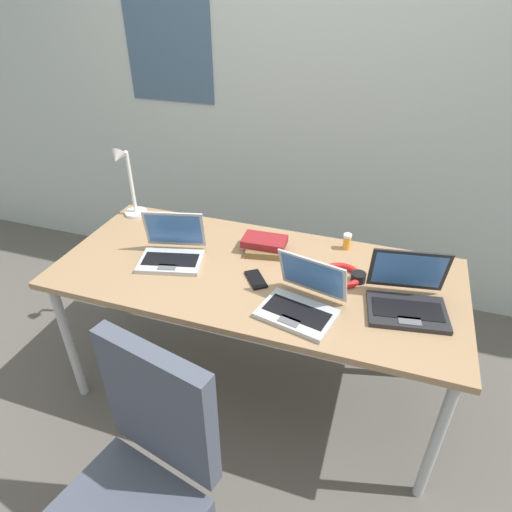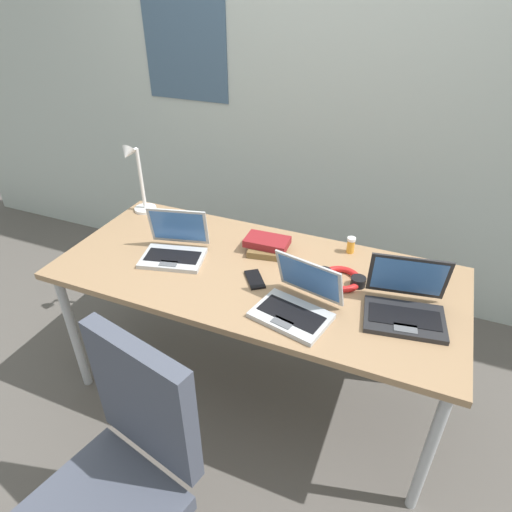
{
  "view_description": "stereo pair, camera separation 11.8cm",
  "coord_description": "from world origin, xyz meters",
  "px_view_note": "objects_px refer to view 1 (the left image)",
  "views": [
    {
      "loc": [
        0.52,
        -1.54,
        1.87
      ],
      "look_at": [
        0.0,
        0.0,
        0.82
      ],
      "focal_mm": 31.08,
      "sensor_mm": 36.0,
      "label": 1
    },
    {
      "loc": [
        0.63,
        -1.5,
        1.87
      ],
      "look_at": [
        0.0,
        0.0,
        0.82
      ],
      "focal_mm": 31.08,
      "sensor_mm": 36.0,
      "label": 2
    }
  ],
  "objects_px": {
    "cell_phone": "(256,279)",
    "laptop_front_right": "(302,302)",
    "book_stack": "(265,245)",
    "laptop_center": "(407,298)",
    "computer_mouse": "(436,267)",
    "headphones": "(341,275)",
    "laptop_front_left": "(172,251)",
    "pill_bottle": "(347,241)",
    "desk_lamp": "(127,183)",
    "office_chair": "(135,510)"
  },
  "relations": [
    {
      "from": "cell_phone",
      "to": "laptop_front_right",
      "type": "bearing_deg",
      "value": -66.78
    },
    {
      "from": "laptop_front_right",
      "to": "book_stack",
      "type": "bearing_deg",
      "value": 125.84
    },
    {
      "from": "laptop_center",
      "to": "computer_mouse",
      "type": "bearing_deg",
      "value": 69.64
    },
    {
      "from": "headphones",
      "to": "laptop_front_right",
      "type": "bearing_deg",
      "value": -112.6
    },
    {
      "from": "laptop_front_right",
      "to": "laptop_center",
      "type": "height_order",
      "value": "laptop_center"
    },
    {
      "from": "laptop_front_left",
      "to": "headphones",
      "type": "bearing_deg",
      "value": 7.42
    },
    {
      "from": "headphones",
      "to": "pill_bottle",
      "type": "distance_m",
      "value": 0.25
    },
    {
      "from": "laptop_front_left",
      "to": "computer_mouse",
      "type": "xyz_separation_m",
      "value": [
        1.16,
        0.29,
        -0.03
      ]
    },
    {
      "from": "desk_lamp",
      "to": "computer_mouse",
      "type": "bearing_deg",
      "value": -0.49
    },
    {
      "from": "pill_bottle",
      "to": "desk_lamp",
      "type": "bearing_deg",
      "value": -177.9
    },
    {
      "from": "desk_lamp",
      "to": "laptop_center",
      "type": "distance_m",
      "value": 1.49
    },
    {
      "from": "laptop_center",
      "to": "book_stack",
      "type": "distance_m",
      "value": 0.7
    },
    {
      "from": "computer_mouse",
      "to": "cell_phone",
      "type": "relative_size",
      "value": 0.71
    },
    {
      "from": "laptop_front_right",
      "to": "headphones",
      "type": "height_order",
      "value": "laptop_front_right"
    },
    {
      "from": "cell_phone",
      "to": "book_stack",
      "type": "relative_size",
      "value": 0.63
    },
    {
      "from": "desk_lamp",
      "to": "pill_bottle",
      "type": "relative_size",
      "value": 5.07
    },
    {
      "from": "office_chair",
      "to": "laptop_center",
      "type": "bearing_deg",
      "value": 50.41
    },
    {
      "from": "computer_mouse",
      "to": "office_chair",
      "type": "height_order",
      "value": "office_chair"
    },
    {
      "from": "laptop_front_right",
      "to": "computer_mouse",
      "type": "relative_size",
      "value": 3.51
    },
    {
      "from": "laptop_front_right",
      "to": "laptop_front_left",
      "type": "height_order",
      "value": "laptop_front_left"
    },
    {
      "from": "laptop_front_right",
      "to": "office_chair",
      "type": "xyz_separation_m",
      "value": [
        -0.35,
        -0.75,
        -0.39
      ]
    },
    {
      "from": "laptop_front_right",
      "to": "headphones",
      "type": "xyz_separation_m",
      "value": [
        0.11,
        0.27,
        -0.03
      ]
    },
    {
      "from": "laptop_front_left",
      "to": "office_chair",
      "type": "bearing_deg",
      "value": -71.72
    },
    {
      "from": "computer_mouse",
      "to": "cell_phone",
      "type": "bearing_deg",
      "value": -152.86
    },
    {
      "from": "computer_mouse",
      "to": "office_chair",
      "type": "xyz_separation_m",
      "value": [
        -0.86,
        -1.21,
        -0.36
      ]
    },
    {
      "from": "cell_phone",
      "to": "headphones",
      "type": "relative_size",
      "value": 0.64
    },
    {
      "from": "computer_mouse",
      "to": "office_chair",
      "type": "relative_size",
      "value": 0.1
    },
    {
      "from": "laptop_front_left",
      "to": "computer_mouse",
      "type": "height_order",
      "value": "laptop_front_left"
    },
    {
      "from": "pill_bottle",
      "to": "book_stack",
      "type": "distance_m",
      "value": 0.39
    },
    {
      "from": "cell_phone",
      "to": "headphones",
      "type": "distance_m",
      "value": 0.37
    },
    {
      "from": "desk_lamp",
      "to": "cell_phone",
      "type": "height_order",
      "value": "desk_lamp"
    },
    {
      "from": "desk_lamp",
      "to": "pill_bottle",
      "type": "xyz_separation_m",
      "value": [
        1.15,
        0.04,
        -0.16
      ]
    },
    {
      "from": "desk_lamp",
      "to": "office_chair",
      "type": "height_order",
      "value": "desk_lamp"
    },
    {
      "from": "cell_phone",
      "to": "office_chair",
      "type": "bearing_deg",
      "value": -134.74
    },
    {
      "from": "cell_phone",
      "to": "office_chair",
      "type": "height_order",
      "value": "office_chair"
    },
    {
      "from": "pill_bottle",
      "to": "book_stack",
      "type": "bearing_deg",
      "value": -158.11
    },
    {
      "from": "computer_mouse",
      "to": "headphones",
      "type": "relative_size",
      "value": 0.45
    },
    {
      "from": "computer_mouse",
      "to": "pill_bottle",
      "type": "relative_size",
      "value": 1.22
    },
    {
      "from": "cell_phone",
      "to": "headphones",
      "type": "height_order",
      "value": "headphones"
    },
    {
      "from": "cell_phone",
      "to": "computer_mouse",
      "type": "bearing_deg",
      "value": -13.1
    },
    {
      "from": "laptop_front_left",
      "to": "book_stack",
      "type": "relative_size",
      "value": 1.54
    },
    {
      "from": "laptop_front_left",
      "to": "cell_phone",
      "type": "bearing_deg",
      "value": -4.86
    },
    {
      "from": "headphones",
      "to": "laptop_front_left",
      "type": "bearing_deg",
      "value": -172.58
    },
    {
      "from": "desk_lamp",
      "to": "laptop_front_right",
      "type": "bearing_deg",
      "value": -24.27
    },
    {
      "from": "desk_lamp",
      "to": "laptop_front_left",
      "type": "xyz_separation_m",
      "value": [
        0.4,
        -0.31,
        -0.15
      ]
    },
    {
      "from": "headphones",
      "to": "book_stack",
      "type": "height_order",
      "value": "book_stack"
    },
    {
      "from": "computer_mouse",
      "to": "office_chair",
      "type": "distance_m",
      "value": 1.53
    },
    {
      "from": "headphones",
      "to": "computer_mouse",
      "type": "bearing_deg",
      "value": 26.18
    },
    {
      "from": "laptop_center",
      "to": "headphones",
      "type": "height_order",
      "value": "laptop_center"
    },
    {
      "from": "computer_mouse",
      "to": "desk_lamp",
      "type": "bearing_deg",
      "value": -177.36
    }
  ]
}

